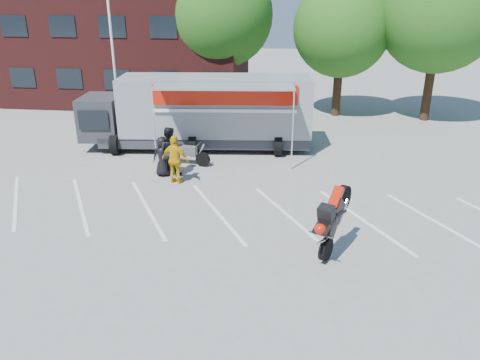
% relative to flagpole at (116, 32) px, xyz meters
% --- Properties ---
extents(ground, '(100.00, 100.00, 0.00)m').
position_rel_flagpole_xyz_m(ground, '(6.24, -10.00, -5.05)').
color(ground, gray).
rests_on(ground, ground).
extents(parking_bay_lines, '(18.09, 13.33, 0.01)m').
position_rel_flagpole_xyz_m(parking_bay_lines, '(6.24, -9.00, -5.05)').
color(parking_bay_lines, white).
rests_on(parking_bay_lines, ground).
extents(office_building, '(18.00, 8.00, 7.00)m').
position_rel_flagpole_xyz_m(office_building, '(-3.76, 8.00, -1.55)').
color(office_building, '#4C1A18').
rests_on(office_building, ground).
extents(flagpole, '(1.61, 0.12, 8.00)m').
position_rel_flagpole_xyz_m(flagpole, '(0.00, 0.00, 0.00)').
color(flagpole, white).
rests_on(flagpole, ground).
extents(tree_left, '(6.12, 6.12, 8.64)m').
position_rel_flagpole_xyz_m(tree_left, '(4.24, 6.00, 0.51)').
color(tree_left, '#382314').
rests_on(tree_left, ground).
extents(tree_mid, '(5.44, 5.44, 7.68)m').
position_rel_flagpole_xyz_m(tree_mid, '(11.24, 5.00, -0.11)').
color(tree_mid, '#382314').
rests_on(tree_mid, ground).
extents(tree_right, '(6.46, 6.46, 9.12)m').
position_rel_flagpole_xyz_m(tree_right, '(16.24, 4.50, 0.82)').
color(tree_right, '#382314').
rests_on(tree_right, ground).
extents(transporter_truck, '(10.93, 6.05, 3.34)m').
position_rel_flagpole_xyz_m(transporter_truck, '(4.77, -2.23, -5.05)').
color(transporter_truck, gray).
rests_on(transporter_truck, ground).
extents(parked_motorcycle, '(2.14, 0.96, 1.08)m').
position_rel_flagpole_xyz_m(parked_motorcycle, '(4.42, -4.62, -5.05)').
color(parked_motorcycle, '#A6A6AB').
rests_on(parked_motorcycle, ground).
extents(stunt_bike_rider, '(1.61, 2.04, 2.18)m').
position_rel_flagpole_xyz_m(stunt_bike_rider, '(10.25, -11.06, -5.05)').
color(stunt_bike_rider, black).
rests_on(stunt_bike_rider, ground).
extents(spectator_leather_a, '(0.90, 0.71, 1.61)m').
position_rel_flagpole_xyz_m(spectator_leather_a, '(3.77, -5.93, -4.25)').
color(spectator_leather_a, black).
rests_on(spectator_leather_a, ground).
extents(spectator_leather_b, '(0.60, 0.39, 1.64)m').
position_rel_flagpole_xyz_m(spectator_leather_b, '(4.19, -5.98, -4.23)').
color(spectator_leather_b, black).
rests_on(spectator_leather_b, ground).
extents(spectator_leather_c, '(0.99, 0.79, 1.99)m').
position_rel_flagpole_xyz_m(spectator_leather_c, '(4.00, -5.85, -4.06)').
color(spectator_leather_c, black).
rests_on(spectator_leather_c, ground).
extents(spectator_hivis, '(1.18, 0.70, 1.89)m').
position_rel_flagpole_xyz_m(spectator_hivis, '(4.47, -6.66, -4.11)').
color(spectator_hivis, '#E6AD0C').
rests_on(spectator_hivis, ground).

